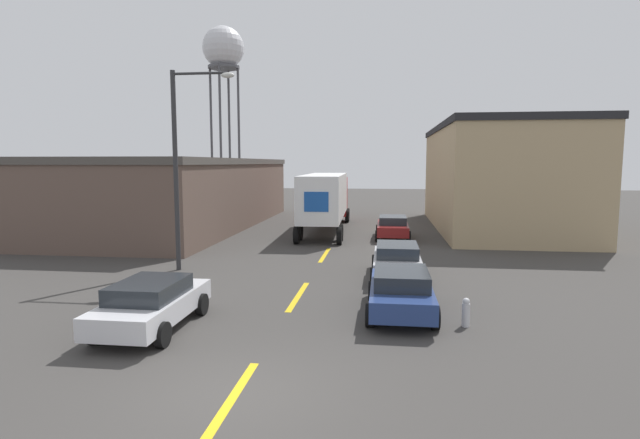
# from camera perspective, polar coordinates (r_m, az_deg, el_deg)

# --- Properties ---
(ground_plane) EXTENTS (160.00, 160.00, 0.00)m
(ground_plane) POSITION_cam_1_polar(r_m,az_deg,el_deg) (10.61, -9.73, -19.12)
(ground_plane) COLOR #3D3A38
(road_centerline) EXTENTS (0.20, 19.37, 0.01)m
(road_centerline) POSITION_cam_1_polar(r_m,az_deg,el_deg) (17.40, -2.50, -8.73)
(road_centerline) COLOR gold
(road_centerline) RESTS_ON ground_plane
(warehouse_left) EXTENTS (11.17, 24.11, 4.87)m
(warehouse_left) POSITION_cam_1_polar(r_m,az_deg,el_deg) (37.56, -16.11, 2.98)
(warehouse_left) COLOR brown
(warehouse_left) RESTS_ON ground_plane
(warehouse_right) EXTENTS (8.39, 18.38, 7.14)m
(warehouse_right) POSITION_cam_1_polar(r_m,az_deg,el_deg) (36.77, 19.55, 4.57)
(warehouse_right) COLOR tan
(warehouse_right) RESTS_ON ground_plane
(semi_truck) EXTENTS (3.11, 13.46, 3.83)m
(semi_truck) POSITION_cam_1_polar(r_m,az_deg,el_deg) (33.67, 0.74, 2.65)
(semi_truck) COLOR #B21919
(semi_truck) RESTS_ON ground_plane
(parked_car_right_mid) EXTENTS (2.03, 4.36, 1.37)m
(parked_car_right_mid) POSITION_cam_1_polar(r_m,az_deg,el_deg) (20.18, 8.78, -4.55)
(parked_car_right_mid) COLOR #B2B2B7
(parked_car_right_mid) RESTS_ON ground_plane
(parked_car_right_near) EXTENTS (2.03, 4.36, 1.37)m
(parked_car_right_near) POSITION_cam_1_polar(r_m,az_deg,el_deg) (15.44, 9.23, -7.98)
(parked_car_right_near) COLOR navy
(parked_car_right_near) RESTS_ON ground_plane
(parked_car_right_far) EXTENTS (2.03, 4.36, 1.37)m
(parked_car_right_far) POSITION_cam_1_polar(r_m,az_deg,el_deg) (30.57, 8.29, -0.79)
(parked_car_right_far) COLOR maroon
(parked_car_right_far) RESTS_ON ground_plane
(parked_car_left_near) EXTENTS (2.03, 4.36, 1.37)m
(parked_car_left_near) POSITION_cam_1_polar(r_m,az_deg,el_deg) (14.69, -18.69, -9.00)
(parked_car_left_near) COLOR silver
(parked_car_left_near) RESTS_ON ground_plane
(water_tower) EXTENTS (4.80, 4.80, 20.28)m
(water_tower) POSITION_cam_1_polar(r_m,az_deg,el_deg) (62.05, -10.98, 18.29)
(water_tower) COLOR #47474C
(water_tower) RESTS_ON ground_plane
(street_lamp) EXTENTS (2.72, 0.32, 8.36)m
(street_lamp) POSITION_cam_1_polar(r_m,az_deg,el_deg) (21.77, -15.46, 6.99)
(street_lamp) COLOR #2D2D30
(street_lamp) RESTS_ON ground_plane
(fire_hydrant) EXTENTS (0.22, 0.22, 0.82)m
(fire_hydrant) POSITION_cam_1_polar(r_m,az_deg,el_deg) (14.77, 16.33, -10.15)
(fire_hydrant) COLOR silver
(fire_hydrant) RESTS_ON ground_plane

